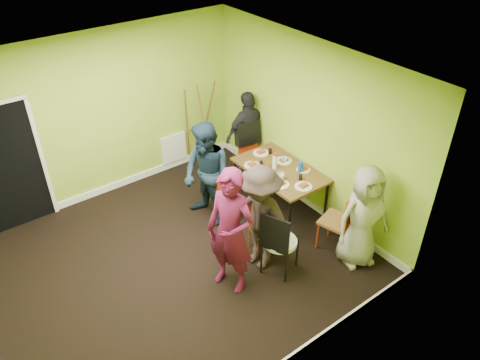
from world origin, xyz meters
The scene contains 28 objects.
ground centered at (0.00, 0.00, 0.00)m, with size 5.00×5.00×0.00m, color black.
room_walls centered at (-0.02, 0.04, 0.99)m, with size 5.04×4.54×2.82m.
dining_table centered at (2.05, 0.10, 0.70)m, with size 0.90×1.50×0.75m.
chair_left_far centered at (1.14, 0.38, 0.47)m, with size 0.38×0.38×0.84m.
chair_left_near centered at (1.10, -0.55, 0.48)m, with size 0.43×0.43×0.85m.
chair_back_end centered at (2.22, 1.13, 0.77)m, with size 0.50×0.57×1.09m.
chair_front_end centered at (2.09, -1.24, 0.59)m, with size 0.53×0.53×1.05m.
chair_bentwood centered at (1.03, -1.05, 0.59)m, with size 0.55×0.55×1.07m.
easel centered at (1.76, 2.02, 0.81)m, with size 0.65×0.61×1.63m.
plate_near_left centered at (1.75, 0.45, 0.76)m, with size 0.25×0.25×0.01m, color white.
plate_near_right centered at (1.77, -0.25, 0.76)m, with size 0.26×0.26×0.01m, color white.
plate_far_back centered at (2.11, 0.66, 0.76)m, with size 0.26×0.26×0.01m, color white.
plate_far_front centered at (2.00, -0.49, 0.76)m, with size 0.27×0.27×0.01m, color white.
plate_wall_back centered at (2.25, 0.24, 0.76)m, with size 0.27×0.27×0.01m, color white.
plate_wall_front centered at (2.32, -0.15, 0.76)m, with size 0.22×0.22×0.01m, color white.
thermos centered at (1.99, 0.17, 0.87)m, with size 0.08×0.08×0.24m, color white.
blue_bottle centered at (2.25, -0.16, 0.84)m, with size 0.08×0.08×0.18m, color #1746B0.
orange_bottle centered at (1.94, 0.23, 0.79)m, with size 0.03×0.03×0.07m, color red.
glass_mid centered at (1.86, 0.35, 0.79)m, with size 0.06×0.06×0.09m, color black.
glass_back centered at (2.22, 0.56, 0.80)m, with size 0.06×0.06×0.09m, color black.
glass_front centered at (2.10, -0.32, 0.79)m, with size 0.06×0.06×0.09m, color black.
cup_a centered at (1.84, -0.14, 0.80)m, with size 0.14×0.14×0.11m, color white.
cup_b centered at (2.24, 0.21, 0.79)m, with size 0.10×0.10×0.09m, color white.
person_standing centered at (0.40, -0.83, 0.91)m, with size 0.67×0.44×1.83m, color #520E2E.
person_left_far centered at (0.94, 0.52, 0.85)m, with size 0.83×0.64×1.70m, color #152535.
person_left_near centered at (0.94, -0.74, 0.81)m, with size 1.05×0.60×1.62m, color #2D221E.
person_back_end centered at (2.31, 1.27, 0.79)m, with size 0.93×0.39×1.59m, color black.
person_front_end centered at (2.12, -1.54, 0.79)m, with size 0.77×0.50×1.58m, color #9B9988.
Camera 1 is at (-2.22, -4.52, 4.80)m, focal length 35.00 mm.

